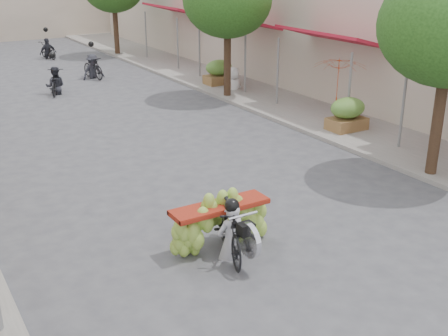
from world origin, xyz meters
TOP-DOWN VIEW (x-y plane):
  - ground at (0.00, 0.00)m, footprint 120.00×120.00m
  - sidewalk_right at (7.00, 15.00)m, footprint 4.00×60.00m
  - shophouse_row_right at (11.99, 14.00)m, footprint 9.77×40.00m
  - street_tree_mid at (5.40, 14.00)m, footprint 3.40×3.40m
  - produce_crate_mid at (6.20, 8.00)m, footprint 1.20×0.88m
  - produce_crate_far at (6.20, 16.00)m, footprint 1.20×0.88m
  - banana_motorbike at (-1.14, 3.36)m, footprint 2.20×1.95m
  - market_umbrella at (6.10, 8.40)m, footprint 1.72×1.72m
  - pedestrian at (6.21, 14.81)m, footprint 1.00×0.72m
  - bg_motorbike_a at (-0.26, 18.28)m, footprint 1.22×1.79m
  - bg_motorbike_b at (2.09, 20.45)m, footprint 1.13×1.84m
  - bg_motorbike_c at (1.73, 26.94)m, footprint 1.05×1.69m

SIDE VIEW (x-z plane):
  - ground at x=0.00m, z-range 0.00..0.00m
  - sidewalk_right at x=7.00m, z-range 0.00..0.12m
  - banana_motorbike at x=-1.14m, z-range -0.32..1.68m
  - produce_crate_mid at x=6.20m, z-range 0.13..1.29m
  - produce_crate_far at x=6.20m, z-range 0.13..1.29m
  - bg_motorbike_a at x=-0.26m, z-range -0.24..1.71m
  - bg_motorbike_c at x=1.73m, z-range -0.18..1.77m
  - bg_motorbike_b at x=2.09m, z-range -0.14..1.81m
  - pedestrian at x=6.21m, z-range 0.12..1.94m
  - market_umbrella at x=6.10m, z-range 1.60..3.13m
  - shophouse_row_right at x=11.99m, z-range 0.00..6.00m
  - street_tree_mid at x=5.40m, z-range 1.16..6.41m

